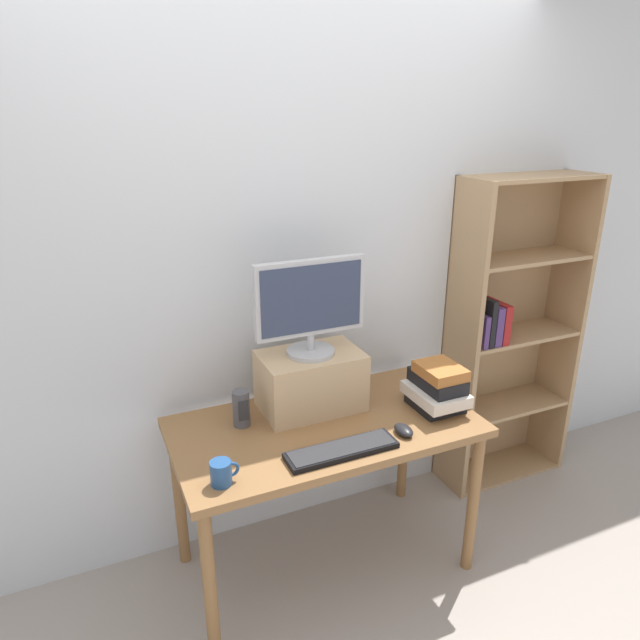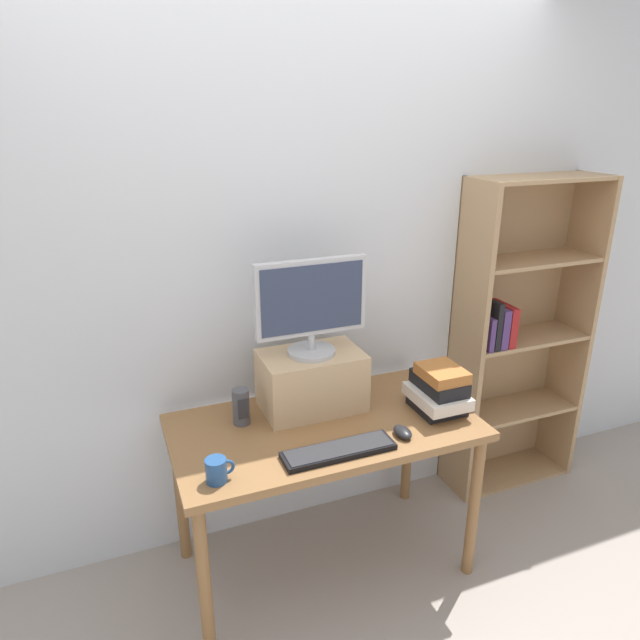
{
  "view_description": "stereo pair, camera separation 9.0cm",
  "coord_description": "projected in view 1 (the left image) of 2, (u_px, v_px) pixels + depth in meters",
  "views": [
    {
      "loc": [
        -0.88,
        -1.91,
        2.0
      ],
      "look_at": [
        0.0,
        0.06,
        1.19
      ],
      "focal_mm": 32.0,
      "sensor_mm": 36.0,
      "label": 1
    },
    {
      "loc": [
        -0.79,
        -1.95,
        2.0
      ],
      "look_at": [
        0.0,
        0.06,
        1.19
      ],
      "focal_mm": 32.0,
      "sensor_mm": 36.0,
      "label": 2
    }
  ],
  "objects": [
    {
      "name": "back_wall",
      "position": [
        286.0,
        272.0,
        2.59
      ],
      "size": [
        7.0,
        0.08,
        2.6
      ],
      "color": "silver",
      "rests_on": "ground_plane"
    },
    {
      "name": "desk",
      "position": [
        325.0,
        441.0,
        2.44
      ],
      "size": [
        1.28,
        0.67,
        0.75
      ],
      "color": "olive",
      "rests_on": "ground_plane"
    },
    {
      "name": "computer_monitor",
      "position": [
        311.0,
        305.0,
        2.37
      ],
      "size": [
        0.48,
        0.21,
        0.42
      ],
      "color": "#B7B7BA",
      "rests_on": "riser_box"
    },
    {
      "name": "computer_mouse",
      "position": [
        404.0,
        430.0,
        2.32
      ],
      "size": [
        0.06,
        0.1,
        0.04
      ],
      "color": "black",
      "rests_on": "desk"
    },
    {
      "name": "riser_box",
      "position": [
        311.0,
        381.0,
        2.5
      ],
      "size": [
        0.44,
        0.28,
        0.26
      ],
      "color": "tan",
      "rests_on": "desk"
    },
    {
      "name": "desk_speaker",
      "position": [
        241.0,
        408.0,
        2.37
      ],
      "size": [
        0.07,
        0.08,
        0.16
      ],
      "color": "#4C4C51",
      "rests_on": "desk"
    },
    {
      "name": "bookshelf_unit",
      "position": [
        507.0,
        333.0,
        3.07
      ],
      "size": [
        0.73,
        0.28,
        1.69
      ],
      "color": "tan",
      "rests_on": "ground_plane"
    },
    {
      "name": "keyboard",
      "position": [
        342.0,
        450.0,
        2.2
      ],
      "size": [
        0.45,
        0.12,
        0.02
      ],
      "color": "black",
      "rests_on": "desk"
    },
    {
      "name": "coffee_mug",
      "position": [
        222.0,
        473.0,
        2.01
      ],
      "size": [
        0.11,
        0.08,
        0.09
      ],
      "color": "#234C84",
      "rests_on": "desk"
    },
    {
      "name": "book_stack",
      "position": [
        437.0,
        388.0,
        2.5
      ],
      "size": [
        0.21,
        0.27,
        0.21
      ],
      "color": "black",
      "rests_on": "desk"
    },
    {
      "name": "ground_plane",
      "position": [
        325.0,
        562.0,
        2.67
      ],
      "size": [
        12.0,
        12.0,
        0.0
      ],
      "primitive_type": "plane",
      "color": "#9E9389"
    }
  ]
}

